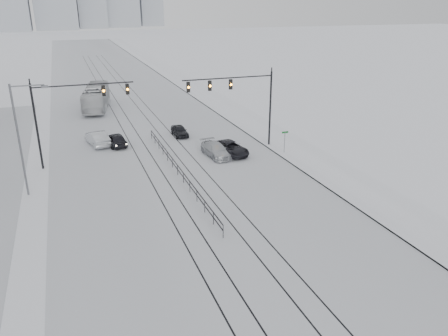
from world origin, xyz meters
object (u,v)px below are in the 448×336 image
sedan_nb_right (216,150)px  box_truck (96,97)px  sedan_sb_outer (97,138)px  sedan_nb_far (180,131)px  sedan_sb_inner (116,140)px  sedan_nb_front (231,148)px

sedan_nb_right → box_truck: bearing=103.8°
sedan_nb_right → box_truck: (-9.44, 25.85, 1.01)m
sedan_sb_outer → sedan_nb_far: sedan_sb_outer is taller
sedan_nb_far → sedan_nb_right: bearing=-80.1°
sedan_nb_right → box_truck: box_truck is taller
sedan_sb_inner → sedan_nb_right: size_ratio=0.90×
box_truck → sedan_nb_far: bearing=124.3°
sedan_nb_right → sedan_nb_far: 8.42m
sedan_nb_right → box_truck: 27.54m
sedan_sb_inner → sedan_sb_outer: bearing=-36.5°
sedan_sb_inner → sedan_sb_outer: sedan_sb_outer is taller
sedan_nb_front → sedan_nb_far: 8.81m
box_truck → sedan_sb_outer: bearing=95.6°
sedan_nb_far → box_truck: box_truck is taller
sedan_sb_outer → sedan_nb_front: bearing=136.3°
sedan_nb_front → sedan_nb_right: bearing=172.5°
sedan_sb_inner → box_truck: 18.88m
box_truck → sedan_nb_front: bearing=123.5°
sedan_nb_far → box_truck: bearing=112.9°
sedan_nb_front → sedan_nb_right: 1.61m
sedan_sb_outer → sedan_nb_right: (10.92, -8.01, -0.11)m
sedan_nb_front → sedan_nb_right: size_ratio=1.03×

